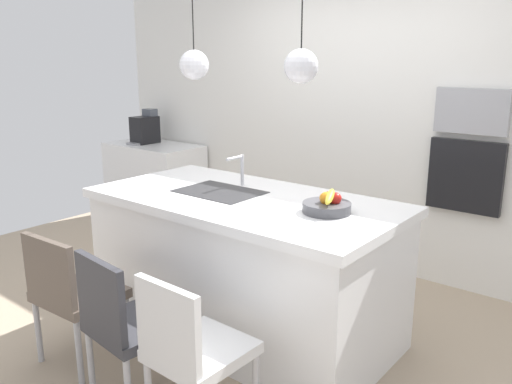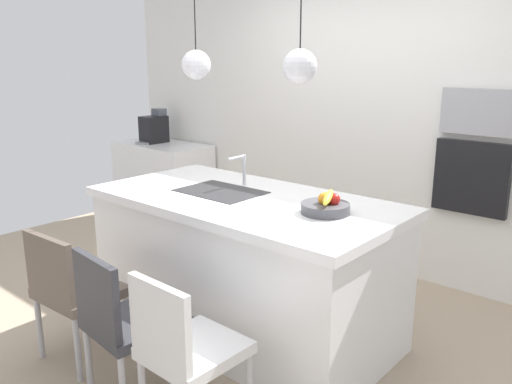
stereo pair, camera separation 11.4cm
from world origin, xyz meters
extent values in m
plane|color=tan|center=(0.00, 0.00, 0.00)|extent=(6.60, 6.60, 0.00)
cube|color=silver|center=(0.00, 1.65, 1.30)|extent=(6.00, 0.10, 2.60)
cube|color=white|center=(0.00, 0.00, 0.45)|extent=(2.00, 0.99, 0.89)
cube|color=white|center=(0.00, 0.00, 0.92)|extent=(2.06, 1.05, 0.06)
cube|color=#2D2D30|center=(-0.22, 0.00, 0.95)|extent=(0.56, 0.40, 0.02)
cylinder|color=silver|center=(-0.22, 0.24, 1.06)|extent=(0.02, 0.02, 0.22)
cylinder|color=silver|center=(-0.22, 0.16, 1.16)|extent=(0.02, 0.16, 0.02)
cylinder|color=#4C4C51|center=(0.60, 0.03, 0.98)|extent=(0.29, 0.29, 0.06)
sphere|color=#B22D1E|center=(0.60, 0.06, 1.04)|extent=(0.07, 0.07, 0.07)
sphere|color=red|center=(0.65, 0.06, 1.04)|extent=(0.07, 0.07, 0.07)
sphere|color=orange|center=(0.60, 0.03, 1.04)|extent=(0.08, 0.08, 0.08)
ellipsoid|color=yellow|center=(0.64, 0.00, 1.06)|extent=(0.11, 0.19, 0.09)
cube|color=white|center=(-2.40, 1.28, 0.45)|extent=(1.10, 0.60, 0.89)
cube|color=black|center=(-2.53, 1.28, 1.04)|extent=(0.20, 0.28, 0.30)
cube|color=gray|center=(-2.53, 1.11, 0.90)|extent=(0.16, 0.08, 0.02)
cube|color=#4C515B|center=(-2.53, 1.36, 1.23)|extent=(0.14, 0.11, 0.08)
cube|color=#9E9EA3|center=(0.92, 1.58, 1.44)|extent=(0.54, 0.08, 0.34)
cube|color=black|center=(0.92, 1.58, 0.94)|extent=(0.56, 0.08, 0.56)
cube|color=brown|center=(-0.54, -0.91, 0.44)|extent=(0.49, 0.44, 0.06)
cube|color=brown|center=(-0.53, -1.10, 0.66)|extent=(0.45, 0.06, 0.38)
cylinder|color=#B2B2B7|center=(-0.34, -0.72, 0.20)|extent=(0.04, 0.04, 0.41)
cylinder|color=#B2B2B7|center=(-0.75, -0.74, 0.20)|extent=(0.04, 0.04, 0.41)
cylinder|color=#B2B2B7|center=(-0.33, -1.08, 0.20)|extent=(0.04, 0.04, 0.41)
cylinder|color=#B2B2B7|center=(-0.73, -1.10, 0.20)|extent=(0.04, 0.04, 0.41)
cube|color=#333338|center=(0.02, -0.91, 0.43)|extent=(0.49, 0.51, 0.06)
cube|color=#333338|center=(-0.01, -1.12, 0.66)|extent=(0.42, 0.08, 0.40)
cylinder|color=#B2B2B7|center=(0.23, -0.73, 0.20)|extent=(0.04, 0.04, 0.40)
cylinder|color=#B2B2B7|center=(-0.15, -0.69, 0.20)|extent=(0.04, 0.04, 0.40)
cylinder|color=#B2B2B7|center=(-0.19, -1.09, 0.20)|extent=(0.04, 0.04, 0.40)
cube|color=silver|center=(0.49, -0.91, 0.45)|extent=(0.43, 0.46, 0.06)
cube|color=silver|center=(0.49, -1.12, 0.67)|extent=(0.40, 0.05, 0.39)
cylinder|color=#B2B2B7|center=(0.31, -0.71, 0.21)|extent=(0.04, 0.04, 0.42)
sphere|color=silver|center=(-0.42, 0.00, 1.79)|extent=(0.20, 0.20, 0.20)
cylinder|color=black|center=(-0.42, 0.00, 2.19)|extent=(0.01, 0.01, 0.60)
sphere|color=silver|center=(0.42, 0.00, 1.79)|extent=(0.20, 0.20, 0.20)
camera|label=1|loc=(2.12, -2.53, 1.84)|focal=36.81mm
camera|label=2|loc=(2.21, -2.45, 1.84)|focal=36.81mm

